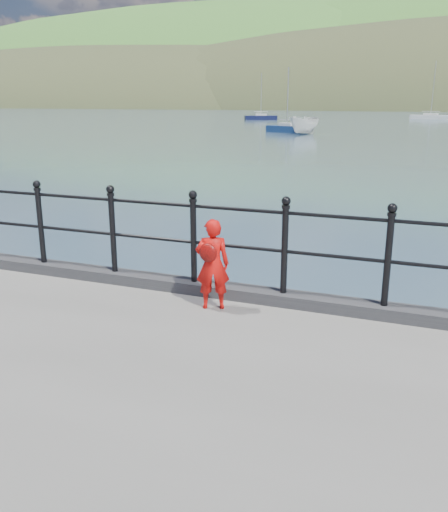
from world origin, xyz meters
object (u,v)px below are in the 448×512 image
at_px(railing, 238,235).
at_px(sailboat_port, 287,129).
at_px(child, 212,264).
at_px(launch_white, 304,125).
at_px(sailboat_left, 261,118).
at_px(sailboat_deep, 430,117).

bearing_deg(railing, sailboat_port, 103.91).
distance_m(child, sailboat_port, 51.97).
height_order(child, launch_white, child).
xyz_separation_m(sailboat_port, sailboat_left, (-12.68, 31.77, -0.00)).
bearing_deg(child, sailboat_left, -95.78).
bearing_deg(sailboat_port, child, -55.05).
relative_size(sailboat_left, sailboat_deep, 0.79).
bearing_deg(sailboat_deep, launch_white, -92.60).
distance_m(sailboat_port, sailboat_left, 34.20).
bearing_deg(sailboat_left, sailboat_port, -96.10).
height_order(railing, sailboat_port, sailboat_port).
bearing_deg(railing, sailboat_left, 107.04).
distance_m(railing, sailboat_port, 51.59).
xyz_separation_m(child, sailboat_port, (-12.23, 50.49, -1.22)).
xyz_separation_m(railing, sailboat_left, (-25.08, 81.82, -1.48)).
height_order(sailboat_left, sailboat_deep, sailboat_deep).
bearing_deg(sailboat_port, sailboat_left, 133.10).
bearing_deg(sailboat_deep, child, -80.29).
relative_size(railing, sailboat_deep, 1.88).
distance_m(sailboat_left, sailboat_deep, 29.21).
bearing_deg(railing, sailboat_deep, 89.42).
height_order(railing, sailboat_left, sailboat_left).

